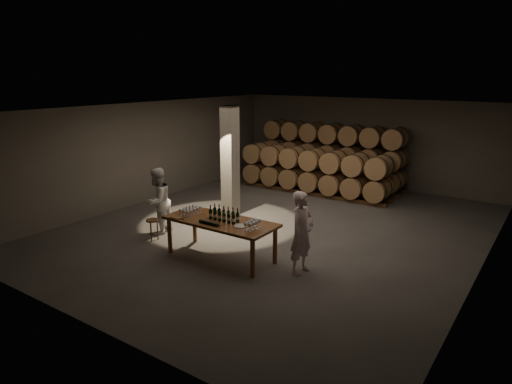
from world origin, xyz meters
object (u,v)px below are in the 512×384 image
Objects in this scene: notebook_near at (177,218)px; stool at (153,223)px; bottle_cluster at (224,216)px; person_man at (302,233)px; tasting_table at (220,225)px; plate at (241,226)px; person_woman at (158,201)px.

notebook_near is 1.36m from stool.
bottle_cluster is 1.83m from person_man.
plate is at bearing -7.05° from tasting_table.
stool is (-2.11, -0.08, -0.35)m from tasting_table.
bottle_cluster is 1.09m from notebook_near.
person_man reaches higher than bottle_cluster.
person_man is 4.26m from person_woman.
notebook_near is (-0.98, -0.48, -0.10)m from bottle_cluster.
plate is 0.16× the size of person_man.
person_man is (1.25, 0.44, -0.03)m from plate.
person_woman is (-4.26, 0.02, -0.01)m from person_man.
bottle_cluster is 1.35× the size of stool.
person_man is (2.77, 0.81, -0.03)m from notebook_near.
notebook_near is at bearing -153.87° from bottle_cluster.
tasting_table is 2.42m from person_woman.
bottle_cluster is at bearing 71.38° from person_woman.
stool is at bearing -179.86° from plate.
notebook_near is at bearing -153.30° from tasting_table.
plate is 1.33m from person_man.
plate is 0.53× the size of stool.
tasting_table is 1.47× the size of person_man.
person_man reaches higher than notebook_near.
tasting_table reaches higher than stool.
plate is (0.62, -0.08, 0.11)m from tasting_table.
stool is at bearing 102.65° from person_man.
bottle_cluster is at bearing 19.46° from tasting_table.
bottle_cluster is 2.27m from stool.
person_man is at bearing 10.86° from tasting_table.
plate reaches higher than stool.
plate is at bearing 70.81° from person_woman.
tasting_table is 10.56× the size of notebook_near.
stool is (-2.73, -0.01, -0.46)m from plate.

